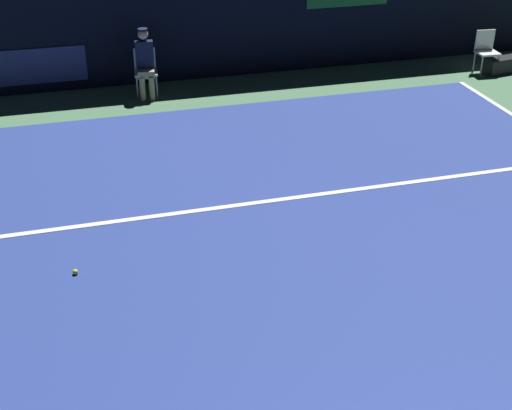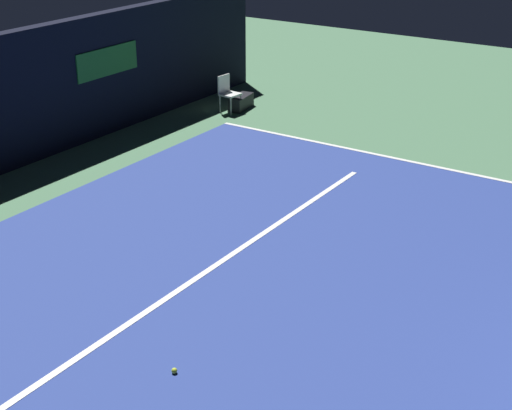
{
  "view_description": "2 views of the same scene",
  "coord_description": "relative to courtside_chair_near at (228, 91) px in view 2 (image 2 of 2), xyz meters",
  "views": [
    {
      "loc": [
        -2.49,
        -1.73,
        4.98
      ],
      "look_at": [
        -0.43,
        5.66,
        0.78
      ],
      "focal_mm": 51.07,
      "sensor_mm": 36.0,
      "label": 1
    },
    {
      "loc": [
        -8.22,
        1.08,
        5.38
      ],
      "look_at": [
        -0.1,
        6.46,
        1.08
      ],
      "focal_mm": 53.67,
      "sensor_mm": 36.0,
      "label": 2
    }
  ],
  "objects": [
    {
      "name": "courtside_chair_near",
      "position": [
        0.0,
        0.0,
        0.0
      ],
      "size": [
        0.47,
        0.45,
        0.88
      ],
      "color": "white",
      "rests_on": "ground"
    },
    {
      "name": "line_sideline_left",
      "position": [
        -0.81,
        -6.49,
        -0.49
      ],
      "size": [
        0.1,
        11.97,
        0.01
      ],
      "primitive_type": "cube",
      "color": "white",
      "rests_on": "court_surface"
    },
    {
      "name": "court_surface",
      "position": [
        -6.24,
        -6.49,
        -0.5
      ],
      "size": [
        10.96,
        11.97,
        0.01
      ],
      "primitive_type": "cube",
      "color": "navy",
      "rests_on": "ground"
    },
    {
      "name": "ground_plane",
      "position": [
        -6.24,
        -6.49,
        -0.5
      ],
      "size": [
        34.25,
        34.25,
        0.0
      ],
      "primitive_type": "plane",
      "color": "#4C7A56"
    },
    {
      "name": "tennis_ball",
      "position": [
        -8.87,
        -5.55,
        -0.46
      ],
      "size": [
        0.07,
        0.07,
        0.07
      ],
      "primitive_type": "sphere",
      "color": "#CCE033",
      "rests_on": "court_surface"
    },
    {
      "name": "equipment_bag",
      "position": [
        0.38,
        -0.12,
        -0.34
      ],
      "size": [
        0.88,
        0.46,
        0.32
      ],
      "primitive_type": "cube",
      "rotation": [
        0.0,
        0.0,
        0.17
      ],
      "color": "black",
      "rests_on": "ground"
    },
    {
      "name": "line_service",
      "position": [
        -6.24,
        -4.39,
        -0.49
      ],
      "size": [
        8.55,
        0.1,
        0.01
      ],
      "primitive_type": "cube",
      "color": "white",
      "rests_on": "court_surface"
    }
  ]
}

